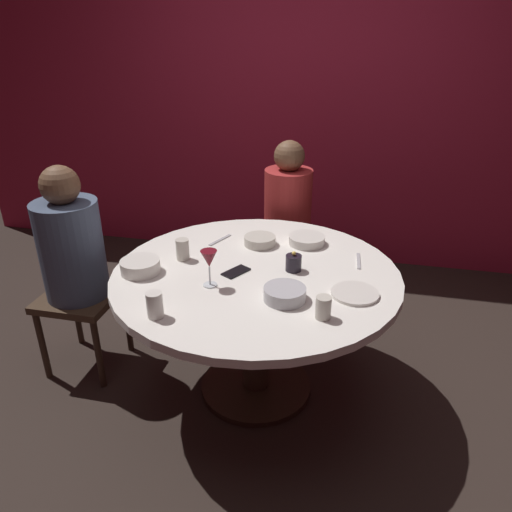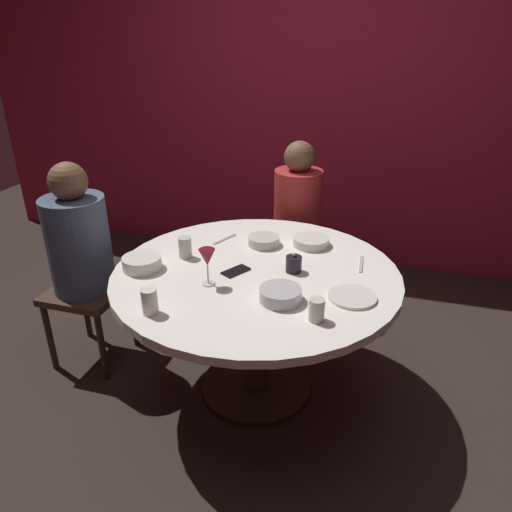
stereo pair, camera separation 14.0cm
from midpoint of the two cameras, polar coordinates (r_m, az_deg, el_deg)
name	(u,v)px [view 1 (the left image)]	position (r m, az deg, el deg)	size (l,w,h in m)	color
ground_plane	(256,387)	(2.74, -1.52, -15.43)	(8.00, 8.00, 0.00)	#2D231E
back_wall	(308,100)	(3.90, 5.11, 18.11)	(6.00, 0.10, 2.60)	maroon
dining_table	(256,295)	(2.40, -1.68, -4.77)	(1.40, 1.40, 0.73)	white
seated_diner_left	(72,251)	(2.73, -22.55, 0.59)	(0.40, 0.40, 1.19)	#3F2D1E
seated_diner_back	(288,207)	(3.21, 2.58, 5.89)	(0.40, 0.40, 1.16)	#3F2D1E
candle_holder	(294,263)	(2.32, 2.79, -0.84)	(0.08, 0.08, 0.10)	black
wine_glass	(209,260)	(2.16, -7.50, -0.56)	(0.08, 0.08, 0.18)	silver
dinner_plate	(355,293)	(2.15, 9.92, -4.45)	(0.21, 0.21, 0.01)	silver
cell_phone	(236,272)	(2.32, -4.15, -1.91)	(0.07, 0.14, 0.01)	black
bowl_serving_large	(285,294)	(2.08, 1.52, -4.56)	(0.19, 0.19, 0.06)	#B7B7BC
bowl_salad_center	(307,240)	(2.62, 4.58, 1.91)	(0.20, 0.20, 0.05)	silver
bowl_small_white	(260,241)	(2.60, -1.08, 1.84)	(0.17, 0.17, 0.05)	beige
bowl_sauce_side	(140,266)	(2.39, -15.31, -1.22)	(0.19, 0.19, 0.06)	silver
cup_near_candle	(155,305)	(2.00, -13.99, -5.73)	(0.07, 0.07, 0.11)	silver
cup_by_left_diner	(323,308)	(1.95, 6.01, -6.18)	(0.06, 0.06, 0.10)	beige
cup_by_right_diner	(183,249)	(2.46, -10.39, 0.75)	(0.07, 0.07, 0.11)	beige
fork_near_plate	(359,261)	(2.46, 10.58, -0.61)	(0.02, 0.18, 0.01)	#B7B7BC
knife_near_plate	(220,240)	(2.68, -5.83, 1.89)	(0.02, 0.18, 0.01)	#B7B7BC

